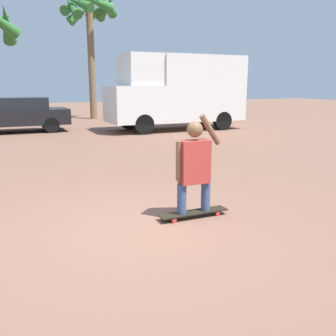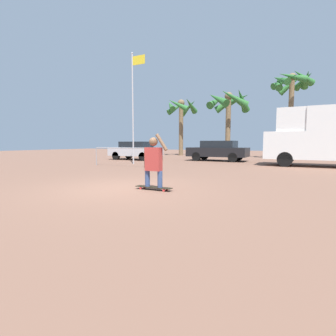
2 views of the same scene
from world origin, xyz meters
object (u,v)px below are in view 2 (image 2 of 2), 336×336
(skateboard, at_px, (154,187))
(person_skateboarder, at_px, (153,160))
(palm_tree_near_van, at_px, (292,86))
(palm_tree_center_background, at_px, (229,103))
(camper_van, at_px, (328,135))
(flagpole, at_px, (134,102))
(parked_car_silver, at_px, (136,150))
(palm_tree_far_left, at_px, (181,110))
(parked_car_black, at_px, (218,150))

(skateboard, bearing_deg, person_skateboarder, 180.00)
(palm_tree_near_van, distance_m, palm_tree_center_background, 6.13)
(camper_van, xyz_separation_m, palm_tree_center_background, (-7.97, 9.23, 3.46))
(camper_van, bearing_deg, palm_tree_center_background, 130.80)
(flagpole, bearing_deg, person_skateboarder, -51.61)
(person_skateboarder, relative_size, parked_car_silver, 0.37)
(palm_tree_far_left, bearing_deg, parked_car_black, -47.24)
(skateboard, bearing_deg, flagpole, 128.40)
(parked_car_black, relative_size, palm_tree_far_left, 0.72)
(person_skateboarder, bearing_deg, palm_tree_far_left, 112.87)
(person_skateboarder, bearing_deg, parked_car_black, 98.90)
(parked_car_black, xyz_separation_m, flagpole, (-3.80, -5.26, 3.07))
(parked_car_black, distance_m, flagpole, 7.18)
(person_skateboarder, distance_m, parked_car_black, 12.69)
(person_skateboarder, xyz_separation_m, palm_tree_center_background, (-3.17, 19.84, 4.36))
(person_skateboarder, bearing_deg, palm_tree_center_background, 99.09)
(parked_car_black, distance_m, palm_tree_near_van, 8.55)
(parked_car_black, height_order, parked_car_silver, parked_car_black)
(palm_tree_center_background, distance_m, palm_tree_far_left, 4.98)
(camper_van, xyz_separation_m, parked_car_black, (-6.76, 1.93, -0.98))
(palm_tree_center_background, relative_size, palm_tree_far_left, 1.09)
(camper_van, bearing_deg, flagpole, -162.50)
(skateboard, bearing_deg, parked_car_black, 98.91)
(parked_car_black, distance_m, palm_tree_far_left, 9.83)
(palm_tree_center_background, height_order, palm_tree_far_left, palm_tree_center_background)
(camper_van, xyz_separation_m, parked_car_silver, (-12.94, 0.23, -1.01))
(person_skateboarder, distance_m, flagpole, 9.75)
(palm_tree_near_van, relative_size, flagpole, 1.05)
(parked_car_silver, xyz_separation_m, palm_tree_center_background, (4.96, 9.01, 4.47))
(person_skateboarder, relative_size, parked_car_black, 0.35)
(camper_van, distance_m, palm_tree_near_van, 8.52)
(skateboard, distance_m, palm_tree_far_left, 21.29)
(skateboard, bearing_deg, palm_tree_near_van, 81.87)
(palm_tree_near_van, bearing_deg, skateboard, -98.13)
(person_skateboarder, distance_m, palm_tree_far_left, 21.13)
(skateboard, height_order, palm_tree_near_van, palm_tree_near_van)
(parked_car_silver, bearing_deg, parked_car_black, 15.39)
(camper_van, bearing_deg, person_skateboarder, -114.34)
(skateboard, xyz_separation_m, camper_van, (4.80, 10.61, 1.69))
(camper_van, relative_size, palm_tree_far_left, 1.01)
(palm_tree_center_background, height_order, flagpole, flagpole)
(parked_car_silver, height_order, flagpole, flagpole)
(camper_van, height_order, flagpole, flagpole)
(palm_tree_near_van, height_order, palm_tree_far_left, palm_tree_near_van)
(person_skateboarder, relative_size, palm_tree_far_left, 0.25)
(skateboard, xyz_separation_m, flagpole, (-5.77, 7.28, 3.78))
(parked_car_silver, distance_m, palm_tree_near_van, 13.69)
(parked_car_silver, bearing_deg, camper_van, -1.01)
(palm_tree_near_van, distance_m, flagpole, 13.48)
(camper_van, relative_size, parked_car_silver, 1.51)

